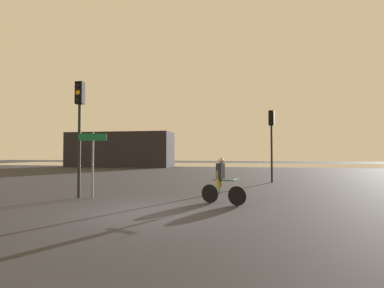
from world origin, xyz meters
TOP-DOWN VIEW (x-y plane):
  - ground_plane at (0.00, 0.00)m, footprint 120.00×120.00m
  - water_strip at (0.00, 38.00)m, footprint 80.00×16.00m
  - distant_building at (-13.57, 28.00)m, footprint 13.77×4.00m
  - traffic_light_far_right at (4.45, 10.05)m, footprint 0.36×0.38m
  - traffic_light_near_left at (-3.53, 2.17)m, footprint 0.33×0.34m
  - direction_sign_post at (-3.00, 2.28)m, footprint 1.07×0.31m
  - cyclist at (2.16, 1.79)m, footprint 1.60×0.73m

SIDE VIEW (x-z plane):
  - ground_plane at x=0.00m, z-range 0.00..0.00m
  - water_strip at x=0.00m, z-range 0.00..0.01m
  - cyclist at x=2.16m, z-range 0.01..1.63m
  - direction_sign_post at x=-3.00m, z-range 0.40..3.00m
  - distant_building at x=-13.57m, z-range 0.00..4.50m
  - traffic_light_far_right at x=4.45m, z-range 0.86..5.22m
  - traffic_light_near_left at x=-3.53m, z-range 0.89..5.53m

